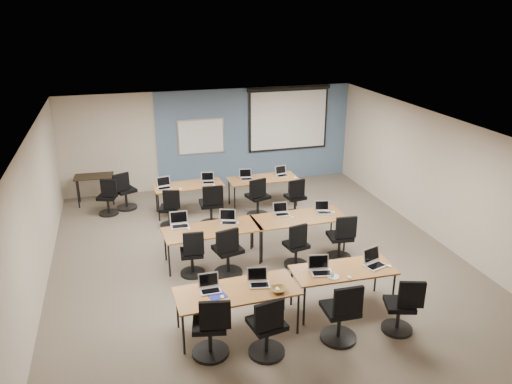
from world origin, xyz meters
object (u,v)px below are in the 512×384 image
object	(u,v)px
laptop_2	(320,269)
task_chair_5	(228,255)
whiteboard	(201,137)
task_chair_3	(402,310)
laptop_3	(374,261)
task_chair_6	(296,249)
task_chair_1	(267,331)
laptop_10	(246,177)
task_chair_2	(341,317)
spare_chair_b	(108,200)
task_chair_4	(193,257)
laptop_9	(208,180)
training_table_mid_right	(299,219)
spare_chair_a	(125,194)
task_chair_9	(212,209)
task_chair_10	(258,201)
laptop_5	(229,219)
task_chair_11	(296,200)
laptop_4	(180,223)
training_table_back_left	(189,187)
training_table_back_right	(263,180)
training_table_mid_left	(212,231)
training_table_front_right	(343,272)
task_chair_8	(170,211)
laptop_11	(282,173)
task_chair_0	(211,332)
training_table_front_left	(237,293)
laptop_6	(281,211)
laptop_1	(259,280)
projector_screen	(289,116)
laptop_0	(210,286)
task_chair_7	(341,241)
laptop_8	(164,185)
laptop_7	(323,210)

from	to	relation	value
laptop_2	task_chair_5	size ratio (longest dim) A/B	0.34
whiteboard	task_chair_3	distance (m)	7.68
laptop_3	task_chair_6	xyz separation A→B (m)	(-0.81, 1.52, -0.41)
task_chair_1	laptop_10	world-z (taller)	task_chair_1
task_chair_2	task_chair_5	xyz separation A→B (m)	(-1.20, 2.39, -0.01)
task_chair_5	spare_chair_b	size ratio (longest dim) A/B	1.07
task_chair_4	laptop_9	distance (m)	3.24
whiteboard	training_table_mid_right	bearing A→B (deg)	-73.87
spare_chair_a	task_chair_9	bearing A→B (deg)	-63.51
task_chair_10	laptop_10	bearing A→B (deg)	80.57
laptop_5	task_chair_11	bearing A→B (deg)	56.40
task_chair_2	task_chair_6	distance (m)	2.36
task_chair_10	laptop_4	bearing A→B (deg)	-158.37
training_table_back_left	laptop_3	bearing A→B (deg)	-66.25
training_table_back_right	training_table_mid_left	bearing A→B (deg)	-126.56
training_table_front_right	task_chair_8	size ratio (longest dim) A/B	1.80
laptop_11	spare_chair_a	bearing A→B (deg)	159.63
laptop_9	task_chair_9	distance (m)	1.03
task_chair_0	spare_chair_b	xyz separation A→B (m)	(-1.39, 5.81, -0.03)
task_chair_3	laptop_2	bearing A→B (deg)	155.47
training_table_front_right	laptop_10	distance (m)	4.83
laptop_9	laptop_5	bearing A→B (deg)	-80.78
training_table_front_left	laptop_6	size ratio (longest dim) A/B	6.17
laptop_1	projector_screen	bearing A→B (deg)	78.06
task_chair_1	laptop_4	world-z (taller)	task_chair_1
task_chair_1	laptop_5	distance (m)	3.23
task_chair_11	training_table_mid_left	bearing A→B (deg)	-152.50
task_chair_1	task_chair_2	world-z (taller)	task_chair_2
training_table_front_right	task_chair_10	size ratio (longest dim) A/B	1.69
laptop_0	laptop_9	bearing A→B (deg)	79.16
laptop_11	task_chair_3	bearing A→B (deg)	-101.00
task_chair_4	task_chair_7	world-z (taller)	task_chair_7
laptop_5	task_chair_10	size ratio (longest dim) A/B	0.32
training_table_back_left	laptop_4	bearing A→B (deg)	-105.94
task_chair_5	task_chair_11	bearing A→B (deg)	33.39
spare_chair_b	task_chair_5	bearing A→B (deg)	-39.86
training_table_back_right	task_chair_3	xyz separation A→B (m)	(0.56, -5.62, -0.28)
laptop_2	task_chair_9	world-z (taller)	task_chair_9
task_chair_0	laptop_11	bearing A→B (deg)	73.72
laptop_10	spare_chair_a	size ratio (longest dim) A/B	0.31
training_table_front_right	laptop_1	size ratio (longest dim) A/B	5.35
laptop_8	laptop_11	size ratio (longest dim) A/B	1.08
training_table_back_left	spare_chair_a	world-z (taller)	spare_chair_a
task_chair_9	task_chair_10	size ratio (longest dim) A/B	1.03
training_table_mid_left	task_chair_10	bearing A→B (deg)	48.25
training_table_front_right	training_table_back_right	xyz separation A→B (m)	(0.03, 4.74, 0.00)
laptop_8	laptop_7	bearing A→B (deg)	-50.01
training_table_mid_left	training_table_back_right	distance (m)	3.16
training_table_front_right	training_table_back_left	bearing A→B (deg)	112.76
training_table_front_right	training_table_mid_right	size ratio (longest dim) A/B	0.90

